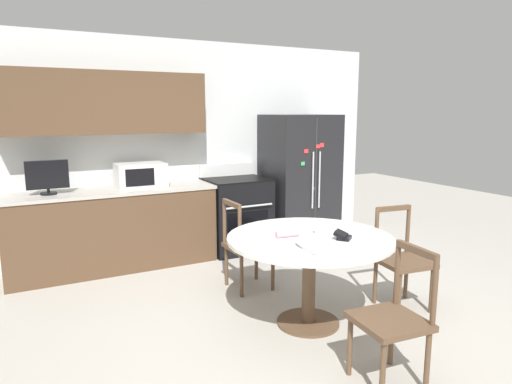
{
  "coord_description": "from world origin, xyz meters",
  "views": [
    {
      "loc": [
        -1.98,
        -2.84,
        1.76
      ],
      "look_at": [
        0.12,
        1.15,
        0.95
      ],
      "focal_mm": 32.0,
      "sensor_mm": 36.0,
      "label": 1
    }
  ],
  "objects_px": {
    "refrigerator": "(299,179)",
    "candle_glass": "(319,230)",
    "oven_range": "(237,214)",
    "dining_chair_far": "(247,246)",
    "microwave": "(141,175)",
    "countertop_tv": "(47,176)",
    "wallet": "(343,236)",
    "dining_chair_near": "(393,320)",
    "dining_chair_right": "(402,261)"
  },
  "relations": [
    {
      "from": "countertop_tv",
      "to": "candle_glass",
      "type": "height_order",
      "value": "countertop_tv"
    },
    {
      "from": "candle_glass",
      "to": "refrigerator",
      "type": "bearing_deg",
      "value": 60.95
    },
    {
      "from": "oven_range",
      "to": "countertop_tv",
      "type": "bearing_deg",
      "value": 179.74
    },
    {
      "from": "oven_range",
      "to": "microwave",
      "type": "relative_size",
      "value": 1.99
    },
    {
      "from": "countertop_tv",
      "to": "dining_chair_far",
      "type": "height_order",
      "value": "countertop_tv"
    },
    {
      "from": "oven_range",
      "to": "dining_chair_right",
      "type": "distance_m",
      "value": 2.33
    },
    {
      "from": "dining_chair_right",
      "to": "dining_chair_near",
      "type": "xyz_separation_m",
      "value": [
        -0.92,
        -0.84,
        0.0
      ]
    },
    {
      "from": "dining_chair_far",
      "to": "candle_glass",
      "type": "relative_size",
      "value": 10.74
    },
    {
      "from": "refrigerator",
      "to": "candle_glass",
      "type": "bearing_deg",
      "value": -119.05
    },
    {
      "from": "wallet",
      "to": "microwave",
      "type": "bearing_deg",
      "value": 113.0
    },
    {
      "from": "oven_range",
      "to": "countertop_tv",
      "type": "distance_m",
      "value": 2.24
    },
    {
      "from": "refrigerator",
      "to": "countertop_tv",
      "type": "xyz_separation_m",
      "value": [
        -3.05,
        0.06,
        0.24
      ]
    },
    {
      "from": "oven_range",
      "to": "dining_chair_far",
      "type": "bearing_deg",
      "value": -111.05
    },
    {
      "from": "dining_chair_far",
      "to": "dining_chair_right",
      "type": "height_order",
      "value": "same"
    },
    {
      "from": "microwave",
      "to": "wallet",
      "type": "relative_size",
      "value": 3.12
    },
    {
      "from": "microwave",
      "to": "dining_chair_far",
      "type": "relative_size",
      "value": 0.6
    },
    {
      "from": "refrigerator",
      "to": "oven_range",
      "type": "distance_m",
      "value": 0.98
    },
    {
      "from": "candle_glass",
      "to": "wallet",
      "type": "height_order",
      "value": "candle_glass"
    },
    {
      "from": "dining_chair_far",
      "to": "wallet",
      "type": "distance_m",
      "value": 1.2
    },
    {
      "from": "oven_range",
      "to": "dining_chair_right",
      "type": "relative_size",
      "value": 1.2
    },
    {
      "from": "refrigerator",
      "to": "dining_chair_far",
      "type": "relative_size",
      "value": 1.89
    },
    {
      "from": "refrigerator",
      "to": "countertop_tv",
      "type": "distance_m",
      "value": 3.06
    },
    {
      "from": "microwave",
      "to": "candle_glass",
      "type": "distance_m",
      "value": 2.36
    },
    {
      "from": "oven_range",
      "to": "wallet",
      "type": "xyz_separation_m",
      "value": [
        -0.18,
        -2.34,
        0.31
      ]
    },
    {
      "from": "microwave",
      "to": "dining_chair_near",
      "type": "distance_m",
      "value": 3.29
    },
    {
      "from": "candle_glass",
      "to": "wallet",
      "type": "distance_m",
      "value": 0.23
    },
    {
      "from": "oven_range",
      "to": "microwave",
      "type": "bearing_deg",
      "value": 178.5
    },
    {
      "from": "oven_range",
      "to": "dining_chair_near",
      "type": "xyz_separation_m",
      "value": [
        -0.36,
        -3.09,
        -0.03
      ]
    },
    {
      "from": "candle_glass",
      "to": "countertop_tv",
      "type": "bearing_deg",
      "value": 131.71
    },
    {
      "from": "microwave",
      "to": "candle_glass",
      "type": "relative_size",
      "value": 6.46
    },
    {
      "from": "dining_chair_far",
      "to": "countertop_tv",
      "type": "bearing_deg",
      "value": -126.74
    },
    {
      "from": "oven_range",
      "to": "wallet",
      "type": "height_order",
      "value": "oven_range"
    },
    {
      "from": "refrigerator",
      "to": "dining_chair_right",
      "type": "bearing_deg",
      "value": -98.64
    },
    {
      "from": "countertop_tv",
      "to": "dining_chair_far",
      "type": "xyz_separation_m",
      "value": [
        1.68,
        -1.23,
        -0.66
      ]
    },
    {
      "from": "microwave",
      "to": "dining_chair_right",
      "type": "height_order",
      "value": "microwave"
    },
    {
      "from": "countertop_tv",
      "to": "wallet",
      "type": "bearing_deg",
      "value": -49.99
    },
    {
      "from": "dining_chair_near",
      "to": "candle_glass",
      "type": "bearing_deg",
      "value": -1.27
    },
    {
      "from": "microwave",
      "to": "dining_chair_near",
      "type": "xyz_separation_m",
      "value": [
        0.83,
        -3.12,
        -0.6
      ]
    },
    {
      "from": "dining_chair_right",
      "to": "dining_chair_near",
      "type": "height_order",
      "value": "same"
    },
    {
      "from": "dining_chair_near",
      "to": "refrigerator",
      "type": "bearing_deg",
      "value": -17.34
    },
    {
      "from": "microwave",
      "to": "wallet",
      "type": "distance_m",
      "value": 2.58
    },
    {
      "from": "countertop_tv",
      "to": "dining_chair_right",
      "type": "height_order",
      "value": "countertop_tv"
    },
    {
      "from": "refrigerator",
      "to": "dining_chair_near",
      "type": "height_order",
      "value": "refrigerator"
    },
    {
      "from": "dining_chair_near",
      "to": "candle_glass",
      "type": "xyz_separation_m",
      "value": [
        0.11,
        0.97,
        0.35
      ]
    },
    {
      "from": "microwave",
      "to": "wallet",
      "type": "xyz_separation_m",
      "value": [
        1.0,
        -2.37,
        -0.26
      ]
    },
    {
      "from": "microwave",
      "to": "countertop_tv",
      "type": "distance_m",
      "value": 0.97
    },
    {
      "from": "dining_chair_right",
      "to": "dining_chair_near",
      "type": "relative_size",
      "value": 1.0
    },
    {
      "from": "dining_chair_far",
      "to": "candle_glass",
      "type": "bearing_deg",
      "value": 13.34
    },
    {
      "from": "refrigerator",
      "to": "dining_chair_far",
      "type": "xyz_separation_m",
      "value": [
        -1.37,
        -1.17,
        -0.42
      ]
    },
    {
      "from": "refrigerator",
      "to": "dining_chair_far",
      "type": "distance_m",
      "value": 1.85
    }
  ]
}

